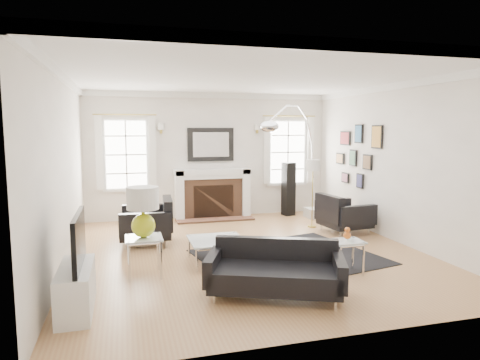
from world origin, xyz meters
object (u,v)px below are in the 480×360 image
object	(u,v)px
armchair_left	(150,223)
armchair_right	(342,215)
sofa	(275,272)
coffee_table	(216,241)
fireplace	(213,194)
gourd_lamp	(143,208)
arc_floor_lamp	(293,159)

from	to	relation	value
armchair_left	armchair_right	distance (m)	3.64
sofa	coffee_table	world-z (taller)	sofa
fireplace	sofa	bearing A→B (deg)	-92.23
sofa	gourd_lamp	world-z (taller)	gourd_lamp
sofa	arc_floor_lamp	size ratio (longest dim) A/B	0.69
sofa	armchair_left	size ratio (longest dim) A/B	1.73
sofa	armchair_left	xyz separation A→B (m)	(-1.32, 2.79, 0.08)
gourd_lamp	armchair_right	bearing A→B (deg)	21.62
gourd_lamp	arc_floor_lamp	world-z (taller)	arc_floor_lamp
fireplace	arc_floor_lamp	xyz separation A→B (m)	(1.43, -1.21, 0.85)
gourd_lamp	armchair_left	bearing A→B (deg)	84.13
armchair_left	gourd_lamp	bearing A→B (deg)	-95.87
gourd_lamp	arc_floor_lamp	distance (m)	3.89
armchair_left	coffee_table	xyz separation A→B (m)	(0.90, -1.37, -0.04)
sofa	arc_floor_lamp	xyz separation A→B (m)	(1.61, 3.41, 1.11)
armchair_right	arc_floor_lamp	xyz separation A→B (m)	(-0.71, 0.79, 1.05)
armchair_right	coffee_table	size ratio (longest dim) A/B	1.26
sofa	coffee_table	distance (m)	1.48
fireplace	arc_floor_lamp	size ratio (longest dim) A/B	0.66
gourd_lamp	arc_floor_lamp	size ratio (longest dim) A/B	0.27
fireplace	coffee_table	xyz separation A→B (m)	(-0.60, -3.20, -0.22)
fireplace	armchair_right	size ratio (longest dim) A/B	1.68
sofa	armchair_right	size ratio (longest dim) A/B	1.76
fireplace	coffee_table	size ratio (longest dim) A/B	2.11
armchair_right	coffee_table	world-z (taller)	armchair_right
arc_floor_lamp	coffee_table	bearing A→B (deg)	-135.66
armchair_right	arc_floor_lamp	distance (m)	1.49
fireplace	sofa	distance (m)	4.63
armchair_left	fireplace	bearing A→B (deg)	50.64
armchair_left	arc_floor_lamp	size ratio (longest dim) A/B	0.40
fireplace	armchair_right	xyz separation A→B (m)	(2.14, -2.01, -0.20)
armchair_right	armchair_left	bearing A→B (deg)	177.18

